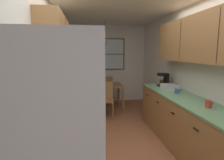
# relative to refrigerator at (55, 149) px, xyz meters

# --- Properties ---
(ground_plane) EXTENTS (12.00, 12.00, 0.00)m
(ground_plane) POSITION_rel_refrigerator_xyz_m (0.93, 2.17, -0.91)
(ground_plane) COLOR #995B3D
(wall_left) EXTENTS (0.10, 9.00, 2.55)m
(wall_left) POSITION_rel_refrigerator_xyz_m (-0.42, 2.17, 0.37)
(wall_left) COLOR silver
(wall_left) RESTS_ON ground
(wall_right) EXTENTS (0.10, 9.00, 2.55)m
(wall_right) POSITION_rel_refrigerator_xyz_m (2.28, 2.17, 0.37)
(wall_right) COLOR silver
(wall_right) RESTS_ON ground
(wall_back) EXTENTS (4.40, 0.10, 2.55)m
(wall_back) POSITION_rel_refrigerator_xyz_m (0.93, 4.82, 0.37)
(wall_back) COLOR silver
(wall_back) RESTS_ON ground
(ceiling_slab) EXTENTS (4.40, 9.00, 0.08)m
(ceiling_slab) POSITION_rel_refrigerator_xyz_m (0.93, 2.17, 1.68)
(ceiling_slab) COLOR white
(refrigerator) EXTENTS (0.76, 0.81, 1.81)m
(refrigerator) POSITION_rel_refrigerator_xyz_m (0.00, 0.00, 0.00)
(refrigerator) COLOR silver
(refrigerator) RESTS_ON ground
(stove_range) EXTENTS (0.66, 0.59, 1.10)m
(stove_range) POSITION_rel_refrigerator_xyz_m (-0.06, 0.72, -0.43)
(stove_range) COLOR white
(stove_range) RESTS_ON ground
(microwave_over_range) EXTENTS (0.39, 0.62, 0.31)m
(microwave_over_range) POSITION_rel_refrigerator_xyz_m (-0.17, 0.72, 0.70)
(microwave_over_range) COLOR white
(counter_left) EXTENTS (0.64, 1.94, 0.90)m
(counter_left) POSITION_rel_refrigerator_xyz_m (-0.07, 1.99, -0.46)
(counter_left) COLOR olive
(counter_left) RESTS_ON ground
(upper_cabinets_left) EXTENTS (0.33, 2.02, 0.74)m
(upper_cabinets_left) POSITION_rel_refrigerator_xyz_m (-0.21, 1.94, 0.94)
(upper_cabinets_left) COLOR olive
(counter_right) EXTENTS (0.64, 3.24, 0.90)m
(counter_right) POSITION_rel_refrigerator_xyz_m (1.93, 1.28, -0.46)
(counter_right) COLOR olive
(counter_right) RESTS_ON ground
(upper_cabinets_right) EXTENTS (0.33, 2.92, 0.75)m
(upper_cabinets_right) POSITION_rel_refrigerator_xyz_m (2.07, 1.23, 0.97)
(upper_cabinets_right) COLOR olive
(dining_table) EXTENTS (0.97, 0.82, 0.74)m
(dining_table) POSITION_rel_refrigerator_xyz_m (0.79, 3.82, -0.28)
(dining_table) COLOR brown
(dining_table) RESTS_ON ground
(dining_chair_near) EXTENTS (0.45, 0.45, 0.90)m
(dining_chair_near) POSITION_rel_refrigerator_xyz_m (0.75, 3.20, -0.41)
(dining_chair_near) COLOR olive
(dining_chair_near) RESTS_ON ground
(dining_chair_far) EXTENTS (0.42, 0.42, 0.90)m
(dining_chair_far) POSITION_rel_refrigerator_xyz_m (0.89, 4.43, -0.41)
(dining_chair_far) COLOR olive
(dining_chair_far) RESTS_ON ground
(pendant_light) EXTENTS (0.29, 0.29, 0.66)m
(pendant_light) POSITION_rel_refrigerator_xyz_m (0.79, 3.82, 1.04)
(pendant_light) COLOR black
(back_window) EXTENTS (0.85, 0.05, 1.04)m
(back_window) POSITION_rel_refrigerator_xyz_m (1.12, 4.75, 0.69)
(back_window) COLOR brown
(trash_bin) EXTENTS (0.30, 0.30, 0.61)m
(trash_bin) POSITION_rel_refrigerator_xyz_m (0.23, 3.22, -0.60)
(trash_bin) COLOR silver
(trash_bin) RESTS_ON ground
(storage_canister) EXTENTS (0.13, 0.13, 0.18)m
(storage_canister) POSITION_rel_refrigerator_xyz_m (-0.07, 1.32, 0.08)
(storage_canister) COLOR #D84C19
(storage_canister) RESTS_ON counter_left
(dish_towel) EXTENTS (0.02, 0.16, 0.24)m
(dish_towel) POSITION_rel_refrigerator_xyz_m (0.29, 0.87, -0.41)
(dish_towel) COLOR white
(coffee_maker) EXTENTS (0.22, 0.18, 0.29)m
(coffee_maker) POSITION_rel_refrigerator_xyz_m (2.01, 2.55, 0.15)
(coffee_maker) COLOR black
(coffee_maker) RESTS_ON counter_right
(mug_by_coffeemaker) EXTENTS (0.12, 0.09, 0.10)m
(mug_by_coffeemaker) POSITION_rel_refrigerator_xyz_m (1.95, 0.88, 0.05)
(mug_by_coffeemaker) COLOR #BF3F33
(mug_by_coffeemaker) RESTS_ON counter_right
(mug_spare) EXTENTS (0.12, 0.08, 0.09)m
(mug_spare) POSITION_rel_refrigerator_xyz_m (1.93, 1.78, 0.04)
(mug_spare) COLOR #335999
(mug_spare) RESTS_ON counter_right
(dish_rack) EXTENTS (0.28, 0.34, 0.10)m
(dish_rack) POSITION_rel_refrigerator_xyz_m (1.98, 2.18, 0.04)
(dish_rack) COLOR silver
(dish_rack) RESTS_ON counter_right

